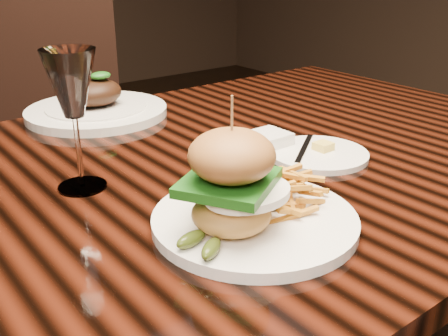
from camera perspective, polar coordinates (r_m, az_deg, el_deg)
dining_table at (r=0.88m, az=-5.34°, el=-5.08°), size 1.60×0.90×0.75m
burger_plate at (r=0.65m, az=2.94°, el=-3.09°), size 0.27×0.27×0.18m
side_saucer at (r=0.92m, az=10.22°, el=1.55°), size 0.17×0.17×0.02m
ramekin at (r=0.94m, az=4.87°, el=2.97°), size 0.07×0.07×0.03m
wine_glass at (r=0.77m, az=-16.26°, el=8.34°), size 0.08×0.08×0.21m
far_dish at (r=1.16m, az=-13.71°, el=6.43°), size 0.30×0.30×0.10m
chair_far at (r=1.72m, az=-18.30°, el=3.02°), size 0.60×0.60×0.95m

